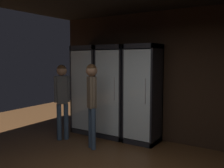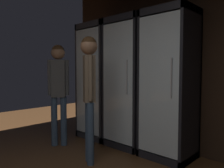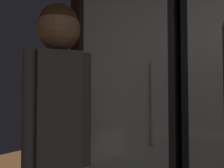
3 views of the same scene
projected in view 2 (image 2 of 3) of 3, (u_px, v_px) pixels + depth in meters
cooler_far_left at (101, 82)px, 4.14m from camera, size 0.68×0.62×2.09m
cooler_left at (131, 83)px, 3.64m from camera, size 0.68×0.62×2.09m
cooler_center at (170, 86)px, 3.14m from camera, size 0.68×0.62×2.09m
shopper_near at (89, 81)px, 2.91m from camera, size 0.24×0.22×1.69m
shopper_far at (58, 82)px, 3.60m from camera, size 0.26×0.28×1.66m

